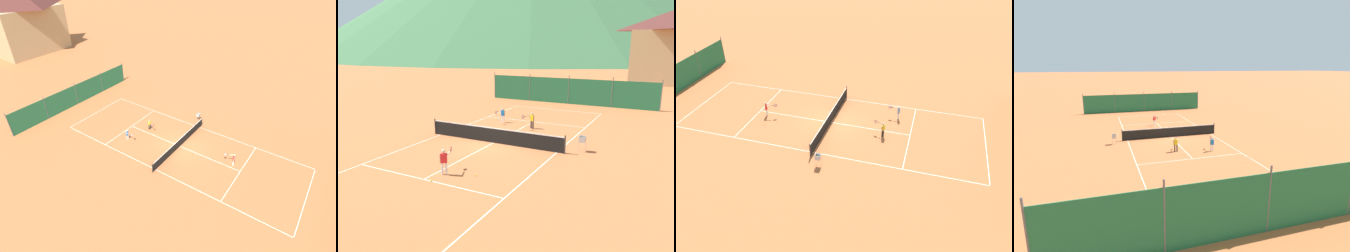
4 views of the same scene
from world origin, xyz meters
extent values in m
plane|color=#BC6638|center=(0.00, 0.00, 0.00)|extent=(600.00, 600.00, 0.00)
cube|color=white|center=(0.00, 11.90, 0.00)|extent=(8.25, 0.05, 0.01)
cube|color=white|center=(-4.10, 0.00, 0.00)|extent=(0.05, 23.85, 0.01)
cube|color=white|center=(4.10, 0.00, 0.00)|extent=(0.05, 23.85, 0.01)
cube|color=white|center=(0.00, 6.40, 0.00)|extent=(8.20, 0.05, 0.01)
cube|color=white|center=(0.00, -6.40, 0.00)|extent=(8.20, 0.05, 0.01)
cube|color=white|center=(0.00, 0.00, 0.00)|extent=(0.05, 12.80, 0.01)
cylinder|color=#2D2D2D|center=(-4.55, 0.00, 0.53)|extent=(0.08, 0.08, 1.06)
cylinder|color=#2D2D2D|center=(4.55, 0.00, 0.53)|extent=(0.08, 0.08, 1.06)
cube|color=black|center=(0.00, 0.00, 0.46)|extent=(9.10, 0.02, 0.91)
cube|color=white|center=(0.00, 0.00, 0.93)|extent=(9.10, 0.04, 0.06)
cube|color=#236B42|center=(0.00, 15.50, 1.30)|extent=(17.20, 0.04, 2.60)
cylinder|color=#59595E|center=(-8.60, 15.50, 1.45)|extent=(0.08, 0.08, 2.90)
cylinder|color=#59595E|center=(-4.30, 15.50, 1.45)|extent=(0.08, 0.08, 2.90)
cylinder|color=#59595E|center=(0.00, 15.50, 1.45)|extent=(0.08, 0.08, 2.90)
cylinder|color=#59595E|center=(4.30, 15.50, 1.45)|extent=(0.08, 0.08, 2.90)
cylinder|color=#59595E|center=(8.60, 15.50, 1.45)|extent=(0.08, 0.08, 2.90)
cylinder|color=black|center=(0.80, 4.36, 0.28)|extent=(0.10, 0.10, 0.56)
cylinder|color=black|center=(0.63, 4.42, 0.28)|extent=(0.10, 0.10, 0.56)
cube|color=yellow|center=(0.72, 4.39, 0.78)|extent=(0.31, 0.23, 0.43)
sphere|color=tan|center=(0.72, 4.39, 1.11)|extent=(0.17, 0.17, 0.17)
cylinder|color=tan|center=(0.88, 4.34, 0.78)|extent=(0.06, 0.06, 0.43)
cylinder|color=tan|center=(0.48, 4.25, 0.95)|extent=(0.20, 0.43, 0.06)
cylinder|color=black|center=(0.38, 3.95, 0.95)|extent=(0.09, 0.20, 0.03)
torus|color=red|center=(0.30, 3.72, 0.95)|extent=(0.11, 0.27, 0.28)
cylinder|color=silver|center=(0.30, 3.72, 0.95)|extent=(0.09, 0.24, 0.25)
cylinder|color=white|center=(0.38, -5.53, 0.29)|extent=(0.10, 0.10, 0.58)
cylinder|color=white|center=(0.55, -5.45, 0.29)|extent=(0.10, 0.10, 0.58)
cube|color=red|center=(0.47, -5.49, 0.81)|extent=(0.32, 0.26, 0.45)
sphere|color=beige|center=(0.47, -5.49, 1.15)|extent=(0.18, 0.18, 0.18)
cylinder|color=beige|center=(0.30, -5.57, 0.81)|extent=(0.07, 0.07, 0.45)
cylinder|color=beige|center=(0.53, -5.21, 0.99)|extent=(0.25, 0.44, 0.07)
cylinder|color=black|center=(0.40, -4.92, 0.99)|extent=(0.11, 0.20, 0.03)
torus|color=red|center=(0.30, -4.69, 0.99)|extent=(0.14, 0.27, 0.28)
cylinder|color=silver|center=(0.30, -4.69, 0.99)|extent=(0.11, 0.23, 0.25)
cylinder|color=white|center=(-2.00, 5.14, 0.27)|extent=(0.10, 0.10, 0.54)
cylinder|color=white|center=(-2.17, 5.14, 0.27)|extent=(0.10, 0.10, 0.54)
cube|color=blue|center=(-2.09, 5.14, 0.74)|extent=(0.26, 0.15, 0.42)
sphere|color=beige|center=(-2.09, 5.14, 1.06)|extent=(0.16, 0.16, 0.16)
cylinder|color=beige|center=(-1.92, 5.14, 0.74)|extent=(0.06, 0.06, 0.42)
cylinder|color=beige|center=(-2.25, 4.94, 0.91)|extent=(0.07, 0.42, 0.06)
cylinder|color=black|center=(-2.26, 4.63, 0.91)|extent=(0.03, 0.19, 0.03)
torus|color=red|center=(-2.26, 4.40, 0.91)|extent=(0.03, 0.28, 0.28)
cylinder|color=silver|center=(-2.26, 4.40, 0.91)|extent=(0.01, 0.25, 0.25)
sphere|color=#CCE033|center=(-3.26, 8.23, 0.03)|extent=(0.07, 0.07, 0.07)
sphere|color=#CCE033|center=(0.44, -6.41, 0.03)|extent=(0.07, 0.07, 0.07)
sphere|color=#CCE033|center=(1.85, -5.00, 0.03)|extent=(0.07, 0.07, 0.07)
cylinder|color=#B7B7BC|center=(5.13, 0.70, 0.28)|extent=(0.02, 0.02, 0.55)
cylinder|color=#B7B7BC|center=(5.47, 0.70, 0.28)|extent=(0.02, 0.02, 0.55)
cylinder|color=#B7B7BC|center=(5.13, 1.04, 0.28)|extent=(0.02, 0.02, 0.55)
cylinder|color=#B7B7BC|center=(5.47, 1.04, 0.28)|extent=(0.02, 0.02, 0.55)
cube|color=#B7B7BC|center=(5.30, 0.87, 0.56)|extent=(0.34, 0.34, 0.02)
cube|color=#B7B7BC|center=(5.30, 0.70, 0.72)|extent=(0.34, 0.02, 0.34)
cube|color=#B7B7BC|center=(5.30, 1.04, 0.72)|extent=(0.34, 0.02, 0.34)
cube|color=#B7B7BC|center=(5.13, 0.87, 0.72)|extent=(0.02, 0.34, 0.34)
cube|color=#B7B7BC|center=(5.47, 0.87, 0.72)|extent=(0.02, 0.34, 0.34)
sphere|color=#CCE033|center=(5.19, 0.82, 0.60)|extent=(0.07, 0.07, 0.07)
sphere|color=#CCE033|center=(5.25, 0.83, 0.60)|extent=(0.07, 0.07, 0.07)
sphere|color=#CCE033|center=(5.18, 0.77, 0.60)|extent=(0.07, 0.07, 0.07)
sphere|color=#CCE033|center=(5.42, 0.92, 0.60)|extent=(0.07, 0.07, 0.07)
sphere|color=#CCE033|center=(5.24, 0.75, 0.60)|extent=(0.07, 0.07, 0.07)
sphere|color=#CCE033|center=(5.34, 0.87, 0.60)|extent=(0.07, 0.07, 0.07)
sphere|color=#CCE033|center=(5.33, 0.75, 0.66)|extent=(0.07, 0.07, 0.07)
sphere|color=#CCE033|center=(5.19, 0.78, 0.66)|extent=(0.07, 0.07, 0.07)
sphere|color=#CCE033|center=(5.34, 0.92, 0.66)|extent=(0.07, 0.07, 0.07)
sphere|color=#CCE033|center=(5.33, 0.79, 0.66)|extent=(0.07, 0.07, 0.07)
sphere|color=#CCE033|center=(5.21, 0.83, 0.66)|extent=(0.07, 0.07, 0.07)
sphere|color=#CCE033|center=(5.40, 0.73, 0.66)|extent=(0.07, 0.07, 0.07)
camera|label=1|loc=(-17.77, -10.76, 16.54)|focal=28.00mm
camera|label=2|loc=(9.64, -16.90, 5.93)|focal=35.00mm
camera|label=3|loc=(21.09, 7.38, 14.50)|focal=35.00mm
camera|label=4|loc=(6.16, 23.59, 6.67)|focal=28.00mm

